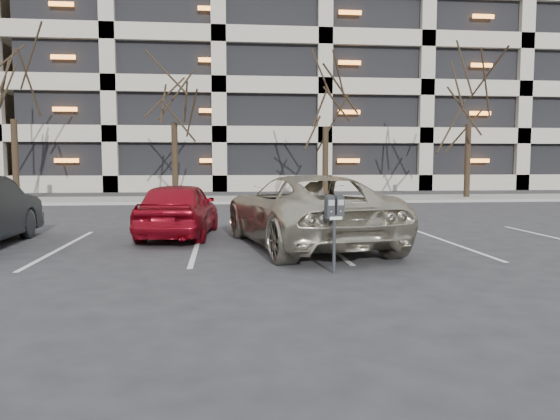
{
  "coord_description": "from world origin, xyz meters",
  "views": [
    {
      "loc": [
        -0.84,
        -9.44,
        1.79
      ],
      "look_at": [
        -0.05,
        -2.0,
        1.14
      ],
      "focal_mm": 35.0,
      "sensor_mm": 36.0,
      "label": 1
    }
  ],
  "objects": [
    {
      "name": "stall_lines",
      "position": [
        -1.4,
        2.3,
        0.01
      ],
      "size": [
        16.9,
        5.2,
        0.0
      ],
      "color": "silver",
      "rests_on": "ground"
    },
    {
      "name": "tree_c",
      "position": [
        4.0,
        16.0,
        5.56
      ],
      "size": [
        3.38,
        3.38,
        7.69
      ],
      "color": "black",
      "rests_on": "ground"
    },
    {
      "name": "car_red",
      "position": [
        -1.89,
        3.76,
        0.67
      ],
      "size": [
        1.96,
        4.08,
        1.34
      ],
      "primitive_type": "imported",
      "rotation": [
        0.0,
        0.0,
        3.04
      ],
      "color": "maroon",
      "rests_on": "ground"
    },
    {
      "name": "ground",
      "position": [
        0.0,
        0.0,
        0.0
      ],
      "size": [
        140.0,
        140.0,
        0.0
      ],
      "primitive_type": "plane",
      "color": "#28282B",
      "rests_on": "ground"
    },
    {
      "name": "tree_a",
      "position": [
        -10.0,
        16.0,
        5.94
      ],
      "size": [
        3.61,
        3.61,
        8.22
      ],
      "color": "black",
      "rests_on": "ground"
    },
    {
      "name": "tree_b",
      "position": [
        -3.0,
        16.0,
        5.78
      ],
      "size": [
        3.52,
        3.52,
        8.0
      ],
      "color": "black",
      "rests_on": "ground"
    },
    {
      "name": "suv_silver",
      "position": [
        0.93,
        2.05,
        0.76
      ],
      "size": [
        3.48,
        5.86,
        1.53
      ],
      "rotation": [
        0.0,
        0.0,
        3.32
      ],
      "color": "#BAB39E",
      "rests_on": "ground"
    },
    {
      "name": "parking_garage",
      "position": [
        12.0,
        33.84,
        9.26
      ],
      "size": [
        52.0,
        20.0,
        19.0
      ],
      "color": "black",
      "rests_on": "ground"
    },
    {
      "name": "sidewalk",
      "position": [
        0.0,
        16.0,
        0.06
      ],
      "size": [
        80.0,
        4.0,
        0.12
      ],
      "primitive_type": "cube",
      "color": "gray",
      "rests_on": "ground"
    },
    {
      "name": "parking_meter",
      "position": [
        0.94,
        -0.87,
        0.96
      ],
      "size": [
        0.34,
        0.21,
        1.25
      ],
      "rotation": [
        0.0,
        0.0,
        0.29
      ],
      "color": "black",
      "rests_on": "ground"
    },
    {
      "name": "tree_d",
      "position": [
        11.0,
        16.0,
        5.81
      ],
      "size": [
        3.54,
        3.54,
        8.05
      ],
      "color": "black",
      "rests_on": "ground"
    }
  ]
}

